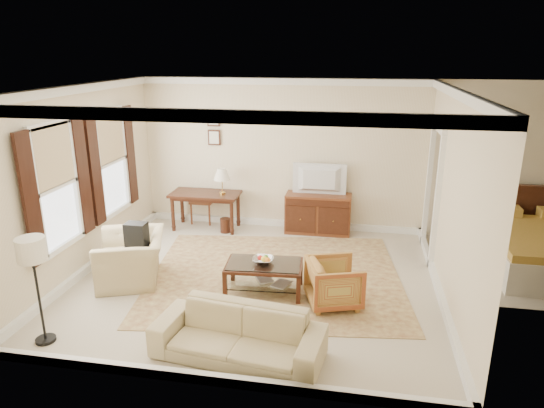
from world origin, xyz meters
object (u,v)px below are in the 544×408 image
(club_armchair, at_px, (131,250))
(sofa, at_px, (238,327))
(sideboard, at_px, (318,214))
(striped_armchair, at_px, (334,281))
(coffee_table, at_px, (264,270))
(tv, at_px, (319,170))
(writing_desk, at_px, (205,198))

(club_armchair, bearing_deg, sofa, 32.18)
(sideboard, xyz_separation_m, striped_armchair, (0.46, -2.76, -0.02))
(sideboard, xyz_separation_m, coffee_table, (-0.55, -2.59, -0.03))
(club_armchair, bearing_deg, coffee_table, 69.07)
(tv, bearing_deg, sofa, 82.53)
(tv, xyz_separation_m, striped_armchair, (0.46, -2.74, -0.89))
(tv, bearing_deg, striped_armchair, 99.62)
(striped_armchair, xyz_separation_m, club_armchair, (-3.09, 0.22, 0.13))
(sofa, bearing_deg, writing_desk, 119.95)
(sideboard, relative_size, club_armchair, 1.12)
(writing_desk, distance_m, sofa, 4.34)
(sideboard, bearing_deg, tv, -90.00)
(sideboard, relative_size, sofa, 0.64)
(club_armchair, bearing_deg, tv, 114.16)
(tv, relative_size, sofa, 0.49)
(writing_desk, distance_m, club_armchair, 2.42)
(tv, relative_size, striped_armchair, 1.35)
(sideboard, distance_m, coffee_table, 2.65)
(club_armchair, height_order, sofa, club_armchair)
(coffee_table, bearing_deg, sofa, -89.63)
(club_armchair, relative_size, sofa, 0.57)
(sofa, bearing_deg, sideboard, 90.11)
(writing_desk, xyz_separation_m, sideboard, (2.20, 0.17, -0.24))
(coffee_table, height_order, club_armchair, club_armchair)
(coffee_table, bearing_deg, tv, 77.80)
(tv, distance_m, sofa, 4.28)
(tv, xyz_separation_m, sofa, (-0.54, -4.15, -0.87))
(sideboard, xyz_separation_m, tv, (0.00, -0.02, 0.86))
(writing_desk, distance_m, tv, 2.29)
(club_armchair, xyz_separation_m, sofa, (2.08, -1.63, -0.10))
(striped_armchair, relative_size, sofa, 0.37)
(sideboard, bearing_deg, coffee_table, -102.10)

